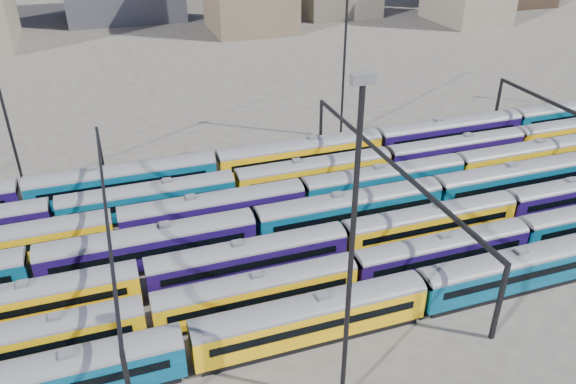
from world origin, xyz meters
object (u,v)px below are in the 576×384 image
object	(u,v)px
rake_1	(256,289)
rake_2	(248,256)
mast_2	(352,250)
rake_0	(420,289)

from	to	relation	value
rake_1	rake_2	bearing A→B (deg)	83.07
mast_2	rake_2	bearing A→B (deg)	98.74
rake_1	rake_2	distance (m)	5.04
rake_1	mast_2	distance (m)	16.93
rake_0	rake_2	world-z (taller)	rake_0
rake_2	rake_0	bearing A→B (deg)	-37.10
rake_2	mast_2	world-z (taller)	mast_2
rake_0	rake_1	world-z (taller)	rake_0
rake_2	mast_2	distance (m)	20.61
mast_2	rake_0	bearing A→B (deg)	33.42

